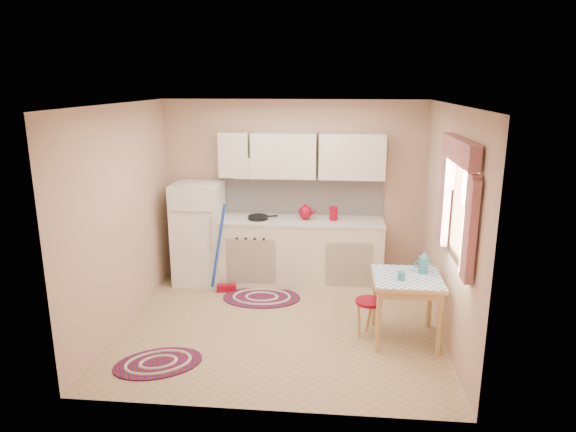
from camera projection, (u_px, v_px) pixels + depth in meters
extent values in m
plane|color=tan|center=(281.00, 325.00, 5.94)|extent=(3.60, 3.60, 0.00)
cube|color=silver|center=(280.00, 104.00, 5.30)|extent=(3.60, 3.20, 0.04)
cube|color=tan|center=(293.00, 191.00, 7.16)|extent=(3.60, 0.04, 2.50)
cube|color=tan|center=(259.00, 273.00, 4.08)|extent=(3.60, 0.04, 2.50)
cube|color=tan|center=(122.00, 217.00, 5.78)|extent=(0.04, 3.20, 2.50)
cube|color=tan|center=(449.00, 225.00, 5.45)|extent=(0.04, 3.20, 2.50)
cube|color=silver|center=(302.00, 195.00, 7.15)|extent=(2.25, 0.03, 0.55)
cube|color=silver|center=(301.00, 155.00, 6.86)|extent=(2.25, 0.33, 0.60)
cube|color=white|center=(461.00, 210.00, 4.85)|extent=(0.04, 0.85, 0.95)
cube|color=white|center=(199.00, 233.00, 7.08)|extent=(0.65, 0.60, 1.40)
cube|color=silver|center=(299.00, 253.00, 7.07)|extent=(2.25, 0.60, 0.88)
cube|color=beige|center=(300.00, 221.00, 6.95)|extent=(2.27, 0.62, 0.04)
cylinder|color=black|center=(258.00, 217.00, 6.94)|extent=(0.35, 0.35, 0.05)
cylinder|color=maroon|center=(334.00, 214.00, 6.88)|extent=(0.12, 0.12, 0.16)
cube|color=#DDAF6E|center=(405.00, 309.00, 5.52)|extent=(0.72, 0.72, 0.72)
cylinder|color=maroon|center=(368.00, 318.00, 5.64)|extent=(0.34, 0.34, 0.42)
cylinder|color=teal|center=(401.00, 276.00, 5.33)|extent=(0.10, 0.10, 0.10)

